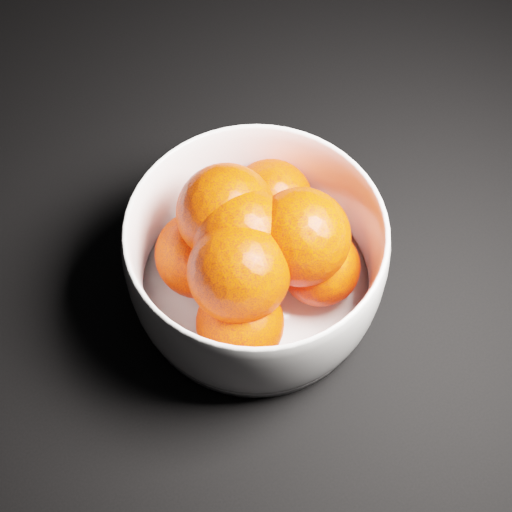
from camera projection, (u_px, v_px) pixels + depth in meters
bowl at (256, 259)px, 0.62m from camera, size 0.22×0.22×0.11m
orange_pile at (252, 247)px, 0.60m from camera, size 0.16×0.17×0.12m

